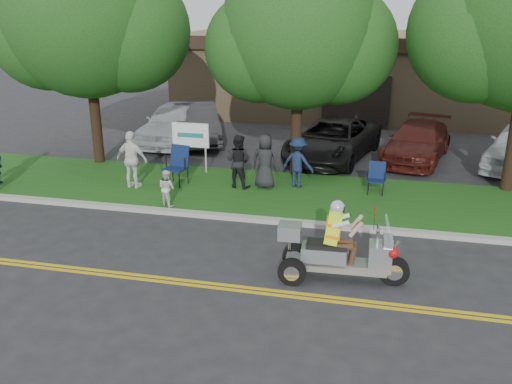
% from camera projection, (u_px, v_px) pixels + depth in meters
% --- Properties ---
extents(ground, '(120.00, 120.00, 0.00)m').
position_uv_depth(ground, '(218.00, 274.00, 11.49)').
color(ground, '#28282B').
rests_on(ground, ground).
extents(centerline_near, '(60.00, 0.10, 0.01)m').
position_uv_depth(centerline_near, '(210.00, 287.00, 10.95)').
color(centerline_near, gold).
rests_on(centerline_near, ground).
extents(centerline_far, '(60.00, 0.10, 0.01)m').
position_uv_depth(centerline_far, '(213.00, 283.00, 11.10)').
color(centerline_far, gold).
rests_on(centerline_far, ground).
extents(curb, '(60.00, 0.25, 0.12)m').
position_uv_depth(curb, '(252.00, 219.00, 14.27)').
color(curb, '#A8A89E').
rests_on(curb, ground).
extents(grass_verge, '(60.00, 4.00, 0.10)m').
position_uv_depth(grass_verge, '(268.00, 193.00, 16.25)').
color(grass_verge, '#185416').
rests_on(grass_verge, ground).
extents(commercial_building, '(18.00, 8.20, 4.00)m').
position_uv_depth(commercial_building, '(361.00, 73.00, 27.85)').
color(commercial_building, '#9E7F5B').
rests_on(commercial_building, ground).
extents(tree_left, '(6.62, 5.40, 7.78)m').
position_uv_depth(tree_left, '(88.00, 22.00, 17.71)').
color(tree_left, '#332114').
rests_on(tree_left, ground).
extents(tree_mid, '(5.88, 4.80, 7.05)m').
position_uv_depth(tree_mid, '(300.00, 38.00, 16.56)').
color(tree_mid, '#332114').
rests_on(tree_mid, ground).
extents(business_sign, '(1.25, 0.06, 1.75)m').
position_uv_depth(business_sign, '(191.00, 138.00, 17.76)').
color(business_sign, silver).
rests_on(business_sign, ground).
extents(trike_scooter, '(2.69, 0.91, 1.76)m').
position_uv_depth(trike_scooter, '(337.00, 253.00, 11.06)').
color(trike_scooter, black).
rests_on(trike_scooter, ground).
extents(lawn_chair_a, '(0.75, 0.77, 1.20)m').
position_uv_depth(lawn_chair_a, '(178.00, 163.00, 16.72)').
color(lawn_chair_a, black).
rests_on(lawn_chair_a, grass_verge).
extents(lawn_chair_b, '(0.50, 0.52, 0.93)m').
position_uv_depth(lawn_chair_b, '(377.00, 176.00, 15.96)').
color(lawn_chair_b, black).
rests_on(lawn_chair_b, grass_verge).
extents(spectator_adult_mid, '(0.92, 0.79, 1.63)m').
position_uv_depth(spectator_adult_mid, '(238.00, 161.00, 16.36)').
color(spectator_adult_mid, black).
rests_on(spectator_adult_mid, grass_verge).
extents(spectator_adult_right, '(1.07, 0.56, 1.75)m').
position_uv_depth(spectator_adult_right, '(132.00, 160.00, 16.30)').
color(spectator_adult_right, white).
rests_on(spectator_adult_right, grass_verge).
extents(spectator_chair_a, '(1.12, 0.83, 1.55)m').
position_uv_depth(spectator_chair_a, '(298.00, 162.00, 16.39)').
color(spectator_chair_a, '#172340').
rests_on(spectator_chair_a, grass_verge).
extents(spectator_chair_b, '(0.85, 0.59, 1.67)m').
position_uv_depth(spectator_chair_b, '(265.00, 161.00, 16.29)').
color(spectator_chair_b, black).
rests_on(spectator_chair_b, grass_verge).
extents(child_right, '(0.62, 0.57, 1.03)m').
position_uv_depth(child_right, '(167.00, 188.00, 14.94)').
color(child_right, silver).
rests_on(child_right, grass_verge).
extents(parked_car_far_left, '(2.09, 4.95, 1.67)m').
position_uv_depth(parked_car_far_left, '(175.00, 122.00, 22.04)').
color(parked_car_far_left, '#B8BCC0').
rests_on(parked_car_far_left, ground).
extents(parked_car_left, '(3.44, 5.04, 1.57)m').
position_uv_depth(parked_car_left, '(196.00, 123.00, 22.24)').
color(parked_car_left, '#2D2D2F').
rests_on(parked_car_left, ground).
extents(parked_car_mid, '(3.59, 5.68, 1.46)m').
position_uv_depth(parked_car_mid, '(333.00, 140.00, 19.71)').
color(parked_car_mid, black).
rests_on(parked_car_mid, ground).
extents(parked_car_right, '(2.95, 4.97, 1.35)m').
position_uv_depth(parked_car_right, '(417.00, 142.00, 19.63)').
color(parked_car_right, '#481610').
rests_on(parked_car_right, ground).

